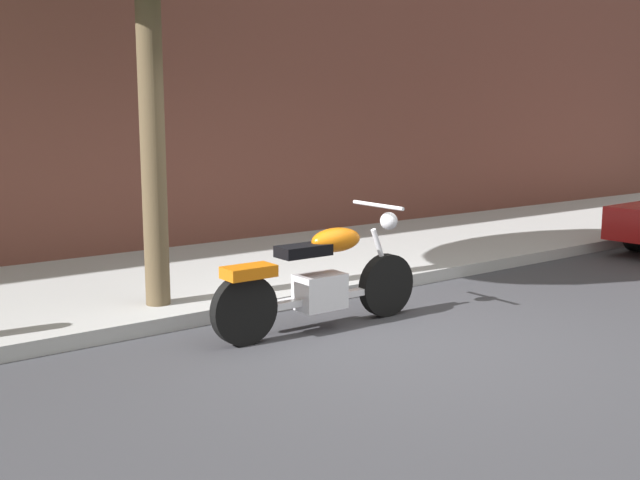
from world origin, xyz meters
TOP-DOWN VIEW (x-y plane):
  - ground_plane at (0.00, 0.00)m, footprint 60.00×60.00m
  - sidewalk at (0.00, 2.89)m, footprint 24.30×3.27m
  - motorcycle at (-0.25, 0.53)m, footprint 2.19×0.70m

SIDE VIEW (x-z plane):
  - ground_plane at x=0.00m, z-range 0.00..0.00m
  - sidewalk at x=0.00m, z-range 0.00..0.14m
  - motorcycle at x=-0.25m, z-range -0.09..1.01m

